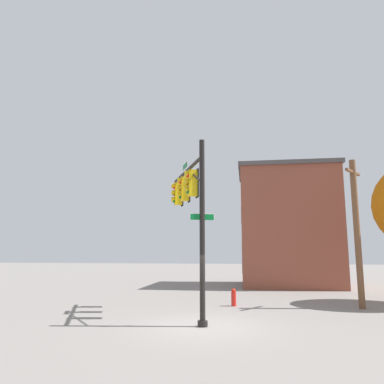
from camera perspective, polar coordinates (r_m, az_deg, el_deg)
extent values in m
plane|color=gray|center=(13.78, 1.68, -20.27)|extent=(120.00, 120.00, 0.00)
cylinder|color=black|center=(13.54, 1.61, -5.90)|extent=(0.20, 0.20, 6.85)
cylinder|color=black|center=(13.76, 1.67, -19.87)|extent=(0.36, 0.36, 0.20)
cylinder|color=black|center=(16.47, -0.85, 3.27)|extent=(4.96, 2.10, 0.14)
cylinder|color=black|center=(14.98, 0.38, 2.55)|extent=(2.27, 0.97, 1.07)
cube|color=gold|center=(15.24, 0.09, 1.40)|extent=(0.43, 0.45, 1.10)
cube|color=black|center=(15.28, 0.82, 1.37)|extent=(0.42, 0.20, 1.22)
sphere|color=#FF2018|center=(15.26, -0.64, 2.68)|extent=(0.22, 0.22, 0.22)
cylinder|color=gold|center=(15.25, -0.86, 2.88)|extent=(0.27, 0.22, 0.23)
sphere|color=#855607|center=(15.19, -0.65, 1.43)|extent=(0.22, 0.22, 0.22)
cylinder|color=gold|center=(15.19, -0.87, 1.62)|extent=(0.27, 0.22, 0.23)
sphere|color=#0B621E|center=(15.13, -0.65, 0.16)|extent=(0.22, 0.22, 0.22)
cylinder|color=gold|center=(15.13, -0.87, 0.36)|extent=(0.27, 0.22, 0.23)
cube|color=gold|center=(16.68, -1.14, 0.48)|extent=(0.42, 0.45, 1.10)
cube|color=black|center=(16.72, -0.46, 0.46)|extent=(0.43, 0.19, 1.22)
sphere|color=#FF2018|center=(16.71, -1.81, 1.65)|extent=(0.22, 0.22, 0.22)
cylinder|color=gold|center=(16.71, -2.01, 1.83)|extent=(0.26, 0.21, 0.23)
sphere|color=#855607|center=(16.65, -1.82, 0.50)|extent=(0.22, 0.22, 0.22)
cylinder|color=gold|center=(16.65, -2.02, 0.68)|extent=(0.26, 0.21, 0.23)
sphere|color=#0B621E|center=(16.60, -1.82, -0.65)|extent=(0.22, 0.22, 0.22)
cylinder|color=gold|center=(16.60, -2.02, -0.48)|extent=(0.26, 0.21, 0.23)
cube|color=#E5B50D|center=(18.14, -2.17, -0.29)|extent=(0.43, 0.45, 1.10)
cube|color=black|center=(18.18, -1.55, -0.31)|extent=(0.42, 0.20, 1.22)
sphere|color=#FF2018|center=(18.16, -2.78, 0.80)|extent=(0.22, 0.22, 0.22)
cylinder|color=#E5B50D|center=(18.16, -2.97, 0.96)|extent=(0.27, 0.22, 0.23)
sphere|color=#855607|center=(18.11, -2.79, -0.26)|extent=(0.22, 0.22, 0.22)
cylinder|color=#E5B50D|center=(18.10, -2.97, -0.10)|extent=(0.27, 0.22, 0.23)
sphere|color=#0B621E|center=(18.06, -2.80, -1.33)|extent=(0.22, 0.22, 0.22)
cylinder|color=#E5B50D|center=(18.05, -2.98, -1.17)|extent=(0.27, 0.22, 0.23)
cube|color=white|center=(16.78, -1.04, 4.08)|extent=(0.88, 0.37, 0.26)
cube|color=#0A6E2F|center=(16.78, -1.04, 4.08)|extent=(0.85, 0.36, 0.22)
cube|color=white|center=(13.57, 1.60, -3.92)|extent=(0.37, 0.88, 0.26)
cube|color=#0A692B|center=(13.57, 1.60, -3.92)|extent=(0.36, 0.85, 0.22)
cylinder|color=brown|center=(19.19, 24.37, -5.73)|extent=(0.29, 0.29, 7.06)
cube|color=brown|center=(19.54, 23.81, 2.86)|extent=(1.57, 1.09, 0.12)
cylinder|color=red|center=(18.56, 6.53, -16.30)|extent=(0.24, 0.24, 0.65)
sphere|color=red|center=(18.52, 6.51, -15.08)|extent=(0.22, 0.22, 0.22)
cylinder|color=red|center=(18.71, 6.55, -16.14)|extent=(0.12, 0.10, 0.10)
cube|color=brown|center=(29.38, 14.72, -5.51)|extent=(6.52, 7.04, 8.70)
cube|color=#4D484A|center=(29.98, 14.38, 3.10)|extent=(6.82, 7.34, 0.30)
cube|color=#A5B7C6|center=(28.85, 7.83, -8.77)|extent=(0.90, 0.04, 1.20)
cube|color=#A5B7C6|center=(31.66, 7.78, -4.10)|extent=(0.90, 0.04, 1.20)
cube|color=#A5B7C6|center=(27.99, 7.70, -3.63)|extent=(0.90, 0.04, 1.20)
cube|color=#A5B7C6|center=(28.32, 7.88, -11.26)|extent=(0.90, 0.04, 1.20)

